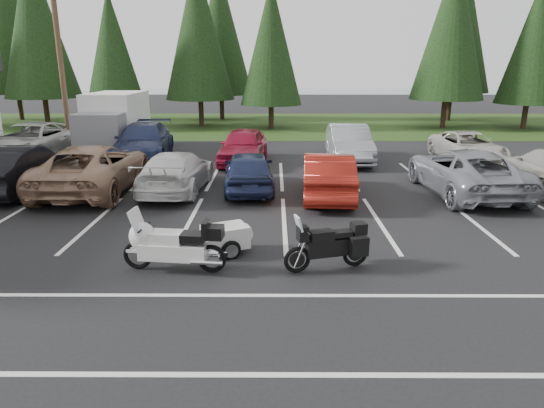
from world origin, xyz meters
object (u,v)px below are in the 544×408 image
at_px(car_near_3, 176,172).
at_px(car_far_1, 143,142).
at_px(utility_pole, 60,56).
at_px(car_far_0, 31,141).
at_px(car_near_4, 249,171).
at_px(car_far_4, 468,147).
at_px(car_near_2, 93,168).
at_px(car_near_1, 18,168).
at_px(touring_motorcycle, 173,240).
at_px(car_near_6, 465,171).
at_px(car_near_5, 328,175).
at_px(car_far_2, 243,146).
at_px(car_far_3, 349,144).
at_px(box_truck, 112,123).
at_px(cargo_trailer, 225,239).
at_px(adventure_motorcycle, 327,241).

relative_size(car_near_3, car_far_1, 0.85).
bearing_deg(utility_pole, car_far_0, -128.27).
height_order(utility_pole, car_near_4, utility_pole).
bearing_deg(car_far_4, car_near_2, -164.25).
bearing_deg(car_near_4, car_far_0, -33.10).
bearing_deg(car_near_4, car_near_1, -2.78).
distance_m(car_near_2, car_far_0, 7.84).
distance_m(car_far_0, touring_motorcycle, 15.79).
bearing_deg(car_near_6, car_near_5, 3.13).
xyz_separation_m(car_far_2, car_far_3, (4.81, 0.48, 0.04)).
xyz_separation_m(box_truck, touring_motorcycle, (6.05, -14.82, -0.75)).
xyz_separation_m(car_near_4, car_far_4, (9.79, 5.41, -0.06)).
relative_size(utility_pole, box_truck, 1.61).
relative_size(car_near_3, car_near_4, 1.15).
xyz_separation_m(car_near_2, car_near_4, (5.43, 0.11, -0.11)).
bearing_deg(car_near_3, touring_motorcycle, 103.71).
bearing_deg(car_near_1, touring_motorcycle, 134.35).
relative_size(car_near_3, car_far_3, 0.97).
xyz_separation_m(car_near_4, car_near_5, (2.70, -0.88, 0.04)).
distance_m(car_near_1, cargo_trailer, 9.69).
height_order(car_near_5, car_far_4, car_near_5).
bearing_deg(car_far_1, adventure_motorcycle, -64.85).
xyz_separation_m(car_near_5, cargo_trailer, (-2.96, -5.06, -0.41)).
distance_m(car_near_2, car_near_5, 8.17).
bearing_deg(car_near_1, car_far_0, -68.21).
bearing_deg(touring_motorcycle, box_truck, 118.41).
bearing_deg(box_truck, car_far_0, -147.82).
relative_size(car_far_1, car_far_2, 1.24).
xyz_separation_m(car_near_4, car_near_6, (7.44, -0.39, 0.06)).
relative_size(car_near_2, car_far_2, 1.30).
relative_size(car_near_2, car_near_5, 1.30).
bearing_deg(utility_pole, car_near_5, -34.46).
height_order(box_truck, touring_motorcycle, box_truck).
xyz_separation_m(car_near_2, car_near_6, (12.88, -0.28, -0.05)).
xyz_separation_m(box_truck, car_near_3, (4.78, -7.96, -0.75)).
relative_size(car_near_3, cargo_trailer, 3.24).
relative_size(utility_pole, adventure_motorcycle, 4.19).
distance_m(box_truck, car_near_1, 8.09).
distance_m(car_near_2, car_far_3, 11.19).
relative_size(car_near_1, car_near_4, 1.19).
distance_m(car_near_5, cargo_trailer, 5.87).
bearing_deg(car_far_4, car_near_4, -155.25).
xyz_separation_m(box_truck, car_near_6, (14.76, -8.25, -0.67)).
distance_m(utility_pole, car_near_5, 15.10).
bearing_deg(car_near_3, car_near_5, 174.62).
bearing_deg(car_near_4, car_far_2, -88.20).
bearing_deg(car_near_6, car_far_4, -114.81).
xyz_separation_m(car_near_4, car_far_0, (-10.51, 5.86, 0.12)).
distance_m(box_truck, cargo_trailer, 15.54).
bearing_deg(car_far_2, car_near_4, -78.81).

